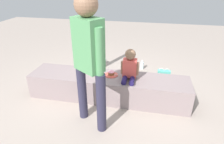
# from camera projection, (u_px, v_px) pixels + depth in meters

# --- Properties ---
(ground_plane) EXTENTS (12.00, 12.00, 0.00)m
(ground_plane) POSITION_uv_depth(u_px,v_px,m) (108.00, 97.00, 3.31)
(ground_plane) COLOR #A6968B
(concrete_ledge) EXTENTS (2.58, 0.55, 0.40)m
(concrete_ledge) POSITION_uv_depth(u_px,v_px,m) (108.00, 87.00, 3.22)
(concrete_ledge) COLOR gray
(concrete_ledge) RESTS_ON ground_plane
(child_seated) EXTENTS (0.28, 0.32, 0.48)m
(child_seated) POSITION_uv_depth(u_px,v_px,m) (130.00, 67.00, 2.95)
(child_seated) COLOR #1F184E
(child_seated) RESTS_ON concrete_ledge
(adult_standing) EXTENTS (0.45, 0.36, 1.71)m
(adult_standing) POSITION_uv_depth(u_px,v_px,m) (89.00, 54.00, 2.28)
(adult_standing) COLOR #2A283F
(adult_standing) RESTS_ON ground_plane
(cake_plate) EXTENTS (0.22, 0.22, 0.07)m
(cake_plate) POSITION_uv_depth(u_px,v_px,m) (111.00, 74.00, 3.15)
(cake_plate) COLOR #E0594C
(cake_plate) RESTS_ON concrete_ledge
(gift_bag) EXTENTS (0.23, 0.10, 0.35)m
(gift_bag) POSITION_uv_depth(u_px,v_px,m) (163.00, 78.00, 3.59)
(gift_bag) COLOR #59C6B2
(gift_bag) RESTS_ON ground_plane
(railing_post) EXTENTS (0.36, 0.36, 1.23)m
(railing_post) POSITION_uv_depth(u_px,v_px,m) (92.00, 51.00, 3.94)
(railing_post) COLOR black
(railing_post) RESTS_ON ground_plane
(water_bottle_near_gift) EXTENTS (0.07, 0.07, 0.21)m
(water_bottle_near_gift) POSITION_uv_depth(u_px,v_px,m) (142.00, 65.00, 4.26)
(water_bottle_near_gift) COLOR silver
(water_bottle_near_gift) RESTS_ON ground_plane
(party_cup_red) EXTENTS (0.07, 0.07, 0.10)m
(party_cup_red) POSITION_uv_depth(u_px,v_px,m) (72.00, 70.00, 4.14)
(party_cup_red) COLOR red
(party_cup_red) RESTS_ON ground_plane
(cake_box_white) EXTENTS (0.32, 0.27, 0.11)m
(cake_box_white) POSITION_uv_depth(u_px,v_px,m) (98.00, 62.00, 4.49)
(cake_box_white) COLOR white
(cake_box_white) RESTS_ON ground_plane
(handbag_black_leather) EXTENTS (0.28, 0.15, 0.30)m
(handbag_black_leather) POSITION_uv_depth(u_px,v_px,m) (144.00, 82.00, 3.57)
(handbag_black_leather) COLOR black
(handbag_black_leather) RESTS_ON ground_plane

